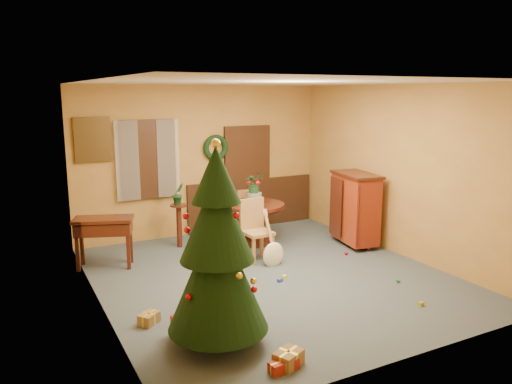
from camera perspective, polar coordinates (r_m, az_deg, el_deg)
room_envelope at (r=9.87m, az=-4.88°, el=1.71°), size 5.50×5.50×5.50m
dining_table at (r=9.16m, az=-0.20°, el=-2.73°), size 1.11×1.11×0.76m
urn at (r=9.08m, az=-0.20°, el=-0.71°), size 0.28×0.28×0.20m
centerpiece_plant at (r=9.02m, az=-0.20°, el=1.14°), size 0.35×0.31×0.39m
chair_near at (r=8.34m, az=-0.08°, el=-4.06°), size 0.46×0.46×1.02m
chair_far at (r=9.77m, az=-1.26°, el=-2.07°), size 0.43×0.43×0.92m
guitar at (r=8.05m, az=2.00°, el=-5.44°), size 0.47×0.62×0.85m
plant_stand at (r=9.09m, az=-8.79°, el=-3.26°), size 0.31×0.31×0.79m
stand_plant at (r=8.98m, az=-8.89°, el=-0.21°), size 0.26×0.23×0.39m
christmas_tree at (r=5.40m, az=-4.45°, el=-6.72°), size 1.11×1.11×2.29m
writing_desk at (r=8.29m, az=-17.01°, el=-4.18°), size 1.02×0.74×0.81m
sideboard at (r=9.24m, az=11.28°, el=-1.67°), size 0.71×1.12×1.33m
gift_a at (r=5.40m, az=3.72°, el=-18.44°), size 0.36×0.32×0.16m
gift_b at (r=5.97m, az=-8.17°, el=-14.99°), size 0.26×0.26×0.25m
gift_c at (r=6.37m, az=-12.12°, el=-13.94°), size 0.30×0.29×0.14m
gift_d at (r=5.32m, az=3.20°, el=-19.19°), size 0.32×0.15×0.11m
toy_a at (r=7.50m, az=2.75°, el=-10.04°), size 0.09×0.06×0.05m
toy_b at (r=7.76m, az=15.92°, el=-9.70°), size 0.06×0.06×0.06m
toy_c at (r=7.63m, az=3.26°, el=-9.67°), size 0.09×0.09×0.05m
toy_d at (r=8.81m, az=10.26°, el=-6.90°), size 0.06×0.06×0.06m
toy_e at (r=7.06m, az=18.35°, el=-12.05°), size 0.09×0.06×0.05m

